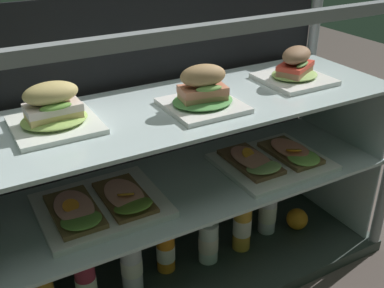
{
  "coord_description": "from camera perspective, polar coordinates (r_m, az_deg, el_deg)",
  "views": [
    {
      "loc": [
        -0.59,
        -1.05,
        1.12
      ],
      "look_at": [
        0.0,
        0.0,
        0.5
      ],
      "focal_mm": 43.22,
      "sensor_mm": 36.0,
      "label": 1
    }
  ],
  "objects": [
    {
      "name": "case_base_deck",
      "position": [
        1.63,
        0.0,
        -15.12
      ],
      "size": [
        1.31,
        0.46,
        0.04
      ],
      "primitive_type": "cube",
      "color": "#2D3732",
      "rests_on": "ground"
    },
    {
      "name": "plated_roll_sandwich_near_left_corner",
      "position": [
        1.25,
        1.35,
        6.29
      ],
      "size": [
        0.2,
        0.2,
        0.12
      ],
      "color": "white",
      "rests_on": "shelf_upper_glass"
    },
    {
      "name": "shelf_upper_glass",
      "position": [
        1.3,
        0.0,
        4.85
      ],
      "size": [
        1.26,
        0.41,
        0.01
      ],
      "primitive_type": "cube",
      "color": "silver",
      "rests_on": "riser_upper_tier"
    },
    {
      "name": "ground_plane",
      "position": [
        1.65,
        0.0,
        -15.93
      ],
      "size": [
        6.0,
        6.0,
        0.02
      ],
      "primitive_type": "cube",
      "color": "#4E423D",
      "rests_on": "ground"
    },
    {
      "name": "juice_bottle_back_left",
      "position": [
        1.47,
        -7.48,
        -14.55
      ],
      "size": [
        0.07,
        0.07,
        0.24
      ],
      "color": "white",
      "rests_on": "case_base_deck"
    },
    {
      "name": "open_sandwich_tray_near_right_corner",
      "position": [
        1.52,
        9.95,
        -1.86
      ],
      "size": [
        0.34,
        0.29,
        0.06
      ],
      "color": "white",
      "rests_on": "shelf_lower_glass"
    },
    {
      "name": "juice_bottle_front_fourth",
      "position": [
        1.58,
        2.04,
        -11.86
      ],
      "size": [
        0.07,
        0.07,
        0.2
      ],
      "color": "white",
      "rests_on": "case_base_deck"
    },
    {
      "name": "juice_bottle_tucked_behind",
      "position": [
        1.63,
        6.22,
        -9.86
      ],
      "size": [
        0.06,
        0.06,
        0.24
      ],
      "color": "gold",
      "rests_on": "case_base_deck"
    },
    {
      "name": "riser_upper_tier",
      "position": [
        1.35,
        0.0,
        -0.21
      ],
      "size": [
        1.24,
        0.39,
        0.25
      ],
      "color": "silver",
      "rests_on": "shelf_lower_glass"
    },
    {
      "name": "juice_bottle_front_left_end",
      "position": [
        1.72,
        9.34,
        -7.91
      ],
      "size": [
        0.07,
        0.07,
        0.24
      ],
      "color": "white",
      "rests_on": "case_base_deck"
    },
    {
      "name": "orange_fruit_beside_bottles",
      "position": [
        1.78,
        12.84,
        -9.01
      ],
      "size": [
        0.08,
        0.08,
        0.08
      ],
      "primitive_type": "sphere",
      "color": "orange",
      "rests_on": "case_base_deck"
    },
    {
      "name": "juice_bottle_back_center",
      "position": [
        1.44,
        -12.93,
        -16.51
      ],
      "size": [
        0.06,
        0.06,
        0.23
      ],
      "color": "#A02C41",
      "rests_on": "case_base_deck"
    },
    {
      "name": "riser_lower_tier",
      "position": [
        1.51,
        0.0,
        -10.09
      ],
      "size": [
        1.24,
        0.39,
        0.32
      ],
      "color": "silver",
      "rests_on": "case_base_deck"
    },
    {
      "name": "plated_roll_sandwich_mid_right",
      "position": [
        1.18,
        -16.73,
        3.84
      ],
      "size": [
        0.21,
        0.21,
        0.12
      ],
      "color": "white",
      "rests_on": "shelf_upper_glass"
    },
    {
      "name": "case_frame",
      "position": [
        1.44,
        -2.24,
        1.77
      ],
      "size": [
        1.31,
        0.46,
        0.9
      ],
      "color": "gray",
      "rests_on": "ground"
    },
    {
      "name": "shelf_lower_glass",
      "position": [
        1.42,
        0.0,
        -4.84
      ],
      "size": [
        1.26,
        0.41,
        0.01
      ],
      "primitive_type": "cube",
      "color": "silver",
      "rests_on": "riser_lower_tier"
    },
    {
      "name": "juice_bottle_front_second",
      "position": [
        1.55,
        -3.27,
        -12.87
      ],
      "size": [
        0.06,
        0.06,
        0.2
      ],
      "color": "orange",
      "rests_on": "case_base_deck"
    },
    {
      "name": "open_sandwich_tray_mid_left",
      "position": [
        1.3,
        -11.22,
        -7.47
      ],
      "size": [
        0.34,
        0.29,
        0.06
      ],
      "color": "white",
      "rests_on": "shelf_lower_glass"
    },
    {
      "name": "plated_roll_sandwich_far_left",
      "position": [
        1.49,
        12.52,
        9.02
      ],
      "size": [
        0.2,
        0.2,
        0.11
      ],
      "color": "white",
      "rests_on": "shelf_upper_glass"
    }
  ]
}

